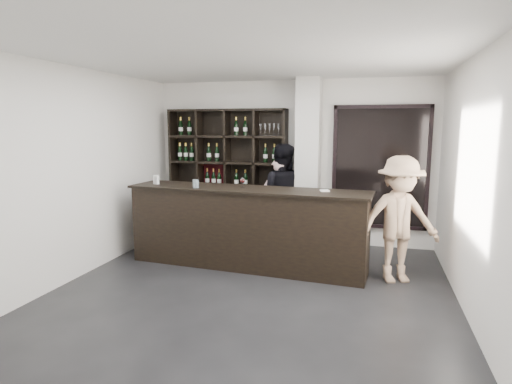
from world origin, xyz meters
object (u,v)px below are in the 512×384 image
(wine_shelf, at_px, (228,175))
(taster_pink, at_px, (278,202))
(customer, at_px, (399,220))
(taster_black, at_px, (281,195))
(tasting_counter, at_px, (247,228))

(wine_shelf, height_order, taster_pink, wine_shelf)
(wine_shelf, bearing_deg, taster_pink, -9.37)
(taster_pink, xyz_separation_m, customer, (1.95, -1.35, 0.08))
(taster_pink, bearing_deg, taster_black, 156.96)
(tasting_counter, bearing_deg, wine_shelf, 122.87)
(wine_shelf, distance_m, taster_black, 1.10)
(wine_shelf, relative_size, tasting_counter, 0.66)
(taster_black, bearing_deg, wine_shelf, -8.98)
(tasting_counter, height_order, taster_black, taster_black)
(tasting_counter, distance_m, taster_black, 1.36)
(taster_pink, xyz_separation_m, taster_black, (0.05, 0.00, 0.12))
(taster_pink, distance_m, taster_black, 0.13)
(tasting_counter, bearing_deg, customer, 2.90)
(wine_shelf, distance_m, taster_pink, 1.10)
(tasting_counter, bearing_deg, taster_pink, 85.49)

